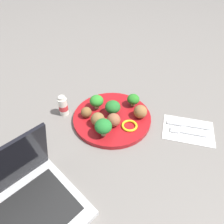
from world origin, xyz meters
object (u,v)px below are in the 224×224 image
Objects in this scene: meatball_center at (114,120)px; broccoli_floret_back_left at (133,99)px; meatball_front_left at (86,112)px; yogurt_bottle at (63,106)px; pepper_ring_front_right at (129,126)px; meatball_mid_right at (98,119)px; fork at (186,132)px; broccoli_floret_near_rim at (103,126)px; napkin at (188,130)px; broccoli_floret_front_right at (97,101)px; laptop at (7,216)px; meatball_back_left at (140,112)px; knife at (186,125)px; plate at (112,118)px; broccoli_floret_center at (112,107)px.

broccoli_floret_back_left is at bearing -113.34° from meatball_center.
yogurt_bottle is (0.09, -0.01, 0.00)m from meatball_front_left.
meatball_front_left is at bearing -6.83° from pepper_ring_front_right.
meatball_mid_right is 0.40× the size of fork.
napkin is at bearing -161.17° from broccoli_floret_near_rim.
meatball_mid_right is 0.28× the size of napkin.
broccoli_floret_front_right is at bearing -114.69° from meatball_front_left.
broccoli_floret_near_rim is 0.16× the size of laptop.
laptop reaches higher than napkin.
meatball_mid_right is (-0.05, 0.03, 0.00)m from meatball_front_left.
meatball_center is 0.05m from meatball_mid_right.
broccoli_floret_front_right is 0.34m from napkin.
meatball_back_left is at bearing -133.75° from broccoli_floret_near_rim.
meatball_center is 0.26m from knife.
plate is 5.07× the size of pepper_ring_front_right.
broccoli_floret_back_left is 0.12× the size of laptop.
yogurt_bottle is (0.25, 0.08, -0.01)m from broccoli_floret_back_left.
knife is (-0.30, -0.07, -0.03)m from meatball_mid_right.
meatball_mid_right is at bearing -109.22° from laptop.
meatball_back_left is (-0.11, -0.11, -0.02)m from broccoli_floret_near_rim.
pepper_ring_front_right is 0.69× the size of yogurt_bottle.
broccoli_floret_back_left is at bearing -161.64° from broccoli_floret_front_right.
meatball_back_left is (-0.16, 0.01, -0.01)m from broccoli_floret_front_right.
broccoli_floret_back_left is 0.60× the size of yogurt_bottle.
fork is 0.83× the size of knife.
pepper_ring_front_right is at bearing 62.86° from meatball_back_left.
broccoli_floret_front_right is 0.09m from meatball_mid_right.
broccoli_floret_near_rim is at bearing 84.77° from plate.
meatball_front_left is 0.10× the size of laptop.
meatball_mid_right is 0.31m from napkin.
laptop is at bearing 79.36° from meatball_front_left.
meatball_mid_right reaches higher than plate.
broccoli_floret_back_left is 0.22m from fork.
broccoli_floret_back_left is 0.16m from meatball_mid_right.
laptop reaches higher than knife.
fork is at bearing 64.38° from napkin.
fork reaches higher than napkin.
broccoli_floret_front_right reaches higher than meatball_front_left.
meatball_back_left is (-0.10, -0.01, -0.01)m from broccoli_floret_center.
broccoli_floret_front_right is 0.45× the size of fork.
broccoli_floret_front_right is 0.37× the size of knife.
pepper_ring_front_right is (-0.07, 0.05, -0.03)m from broccoli_floret_center.
meatball_front_left is 0.06m from meatball_mid_right.
broccoli_floret_near_rim reaches higher than broccoli_floret_back_left.
broccoli_floret_front_right is at bearing -72.56° from meatball_mid_right.
broccoli_floret_near_rim is at bearing 35.15° from pepper_ring_front_right.
knife is at bearing -176.58° from yogurt_bottle.
yogurt_bottle reaches higher than meatball_front_left.
yogurt_bottle reaches higher than broccoli_floret_front_right.
broccoli_floret_near_rim is 0.30m from knife.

